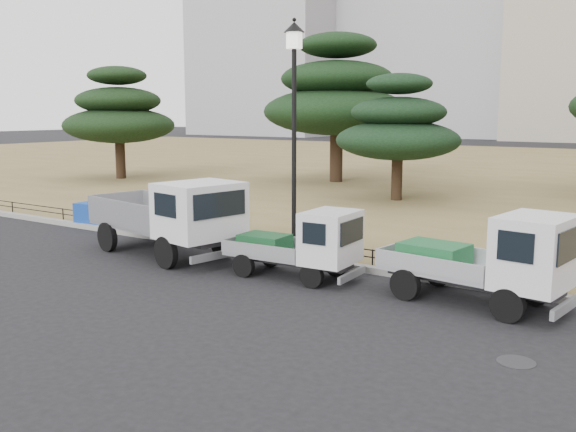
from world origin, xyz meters
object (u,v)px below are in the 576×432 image
Objects in this scene: truck_kei_front at (301,244)px; street_lamp at (294,99)px; truck_large at (170,214)px; tarp_pile at (100,211)px; truck_kei_rear at (488,259)px.

street_lamp is (-1.33, 1.69, 3.37)m from truck_kei_front.
truck_large is 4.20m from truck_kei_front.
truck_large is 5.62m from tarp_pile.
street_lamp is 8.88m from tarp_pile.
truck_large reaches higher than truck_kei_rear.
truck_kei_rear is 0.65× the size of street_lamp.
street_lamp reaches higher than truck_kei_front.
truck_kei_rear is at bearing 12.76° from truck_large.
truck_kei_front is 0.83× the size of truck_kei_rear.
tarp_pile is at bearing 178.32° from street_lamp.
truck_kei_rear is 2.51× the size of tarp_pile.
tarp_pile is at bearing 165.57° from truck_kei_front.
truck_large is 1.32× the size of truck_kei_rear.
truck_kei_rear is at bearing -14.05° from street_lamp.
truck_kei_rear is at bearing -6.83° from tarp_pile.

